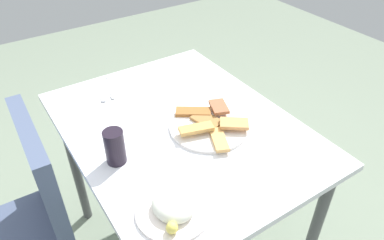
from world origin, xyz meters
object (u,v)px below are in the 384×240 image
at_px(dining_table, 181,145).
at_px(fork, 110,87).
at_px(pide_platter, 209,125).
at_px(salad_plate_greens, 173,208).
at_px(spoon, 102,89).
at_px(dining_chair, 24,226).
at_px(soda_can, 115,147).
at_px(paper_napkin, 107,89).

height_order(dining_table, fork, fork).
height_order(pide_platter, salad_plate_greens, salad_plate_greens).
distance_m(pide_platter, spoon, 0.52).
xyz_separation_m(dining_chair, soda_can, (-0.12, -0.33, 0.29)).
distance_m(dining_chair, soda_can, 0.46).
relative_size(dining_chair, fork, 4.69).
height_order(salad_plate_greens, soda_can, soda_can).
bearing_deg(dining_table, soda_can, 99.50).
height_order(dining_chair, fork, dining_chair).
xyz_separation_m(dining_table, fork, (0.39, 0.11, 0.10)).
xyz_separation_m(fork, spoon, (0.00, 0.04, 0.00)).
xyz_separation_m(paper_napkin, fork, (0.00, -0.02, 0.00)).
height_order(pide_platter, paper_napkin, pide_platter).
xyz_separation_m(dining_table, soda_can, (-0.05, 0.28, 0.16)).
distance_m(dining_chair, paper_napkin, 0.62).
relative_size(soda_can, fork, 0.61).
bearing_deg(soda_can, dining_chair, 70.94).
distance_m(pide_platter, salad_plate_greens, 0.41).
bearing_deg(soda_can, fork, -20.37).
relative_size(dining_table, pide_platter, 3.26).
relative_size(paper_napkin, spoon, 0.67).
height_order(paper_napkin, fork, fork).
bearing_deg(fork, dining_chair, 139.40).
bearing_deg(dining_chair, spoon, -54.74).
xyz_separation_m(dining_chair, pide_platter, (-0.14, -0.69, 0.25)).
bearing_deg(dining_table, fork, 16.19).
distance_m(dining_table, salad_plate_greens, 0.42).
xyz_separation_m(pide_platter, soda_can, (0.02, 0.36, 0.05)).
bearing_deg(pide_platter, salad_plate_greens, 130.07).
distance_m(dining_table, fork, 0.42).
height_order(dining_table, salad_plate_greens, salad_plate_greens).
xyz_separation_m(pide_platter, paper_napkin, (0.46, 0.21, -0.01)).
bearing_deg(paper_napkin, pide_platter, -155.19).
bearing_deg(pide_platter, soda_can, 86.57).
relative_size(dining_chair, pide_platter, 2.99).
relative_size(pide_platter, salad_plate_greens, 1.45).
bearing_deg(spoon, paper_napkin, -71.02).
height_order(pide_platter, soda_can, soda_can).
xyz_separation_m(dining_chair, salad_plate_greens, (-0.40, -0.38, 0.25)).
bearing_deg(soda_can, paper_napkin, -18.29).
relative_size(paper_napkin, fork, 0.66).
relative_size(salad_plate_greens, soda_can, 1.76).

